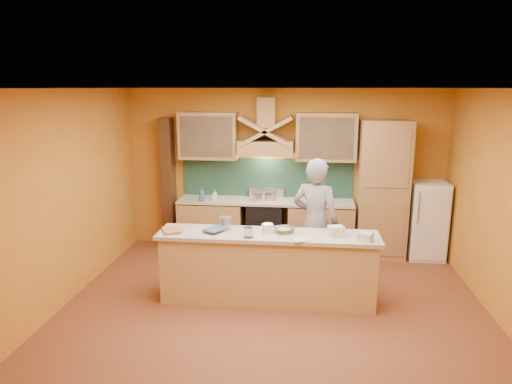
# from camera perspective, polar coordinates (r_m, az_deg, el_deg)

# --- Properties ---
(floor) EXTENTS (5.50, 5.00, 0.01)m
(floor) POSITION_cam_1_polar(r_m,az_deg,el_deg) (6.07, 2.15, -14.62)
(floor) COLOR brown
(floor) RESTS_ON ground
(ceiling) EXTENTS (5.50, 5.00, 0.01)m
(ceiling) POSITION_cam_1_polar(r_m,az_deg,el_deg) (5.38, 2.41, 12.83)
(ceiling) COLOR white
(ceiling) RESTS_ON wall_back
(wall_back) EXTENTS (5.50, 0.02, 2.80)m
(wall_back) POSITION_cam_1_polar(r_m,az_deg,el_deg) (8.01, 3.53, 2.79)
(wall_back) COLOR orange
(wall_back) RESTS_ON floor
(wall_front) EXTENTS (5.50, 0.02, 2.80)m
(wall_front) POSITION_cam_1_polar(r_m,az_deg,el_deg) (3.22, -0.93, -13.03)
(wall_front) COLOR orange
(wall_front) RESTS_ON floor
(wall_left) EXTENTS (0.02, 5.00, 2.80)m
(wall_left) POSITION_cam_1_polar(r_m,az_deg,el_deg) (6.37, -23.24, -0.91)
(wall_left) COLOR orange
(wall_left) RESTS_ON floor
(wall_right) EXTENTS (0.02, 5.00, 2.80)m
(wall_right) POSITION_cam_1_polar(r_m,az_deg,el_deg) (6.04, 29.29, -2.23)
(wall_right) COLOR orange
(wall_right) RESTS_ON floor
(base_cabinet_left) EXTENTS (1.10, 0.60, 0.86)m
(base_cabinet_left) POSITION_cam_1_polar(r_m,az_deg,el_deg) (8.10, -5.56, -4.19)
(base_cabinet_left) COLOR #AD814F
(base_cabinet_left) RESTS_ON floor
(base_cabinet_right) EXTENTS (1.10, 0.60, 0.86)m
(base_cabinet_right) POSITION_cam_1_polar(r_m,az_deg,el_deg) (7.94, 8.03, -4.61)
(base_cabinet_right) COLOR #AD814F
(base_cabinet_right) RESTS_ON floor
(counter_top) EXTENTS (3.00, 0.62, 0.04)m
(counter_top) POSITION_cam_1_polar(r_m,az_deg,el_deg) (7.84, 1.18, -1.15)
(counter_top) COLOR #B6AC9A
(counter_top) RESTS_ON base_cabinet_left
(stove) EXTENTS (0.60, 0.58, 0.90)m
(stove) POSITION_cam_1_polar(r_m,az_deg,el_deg) (7.96, 1.17, -4.29)
(stove) COLOR black
(stove) RESTS_ON floor
(backsplash) EXTENTS (3.00, 0.03, 0.70)m
(backsplash) POSITION_cam_1_polar(r_m,az_deg,el_deg) (8.04, 1.38, 1.76)
(backsplash) COLOR #1C3D33
(backsplash) RESTS_ON wall_back
(range_hood) EXTENTS (0.92, 0.50, 0.24)m
(range_hood) POSITION_cam_1_polar(r_m,az_deg,el_deg) (7.71, 1.25, 5.58)
(range_hood) COLOR #AD814F
(range_hood) RESTS_ON wall_back
(hood_chimney) EXTENTS (0.30, 0.30, 0.50)m
(hood_chimney) POSITION_cam_1_polar(r_m,az_deg,el_deg) (7.76, 1.34, 9.93)
(hood_chimney) COLOR #AD814F
(hood_chimney) RESTS_ON wall_back
(upper_cabinet_left) EXTENTS (1.00, 0.35, 0.80)m
(upper_cabinet_left) POSITION_cam_1_polar(r_m,az_deg,el_deg) (7.92, -5.98, 7.02)
(upper_cabinet_left) COLOR #AD814F
(upper_cabinet_left) RESTS_ON wall_back
(upper_cabinet_right) EXTENTS (1.00, 0.35, 0.80)m
(upper_cabinet_right) POSITION_cam_1_polar(r_m,az_deg,el_deg) (7.75, 8.75, 6.81)
(upper_cabinet_right) COLOR #AD814F
(upper_cabinet_right) RESTS_ON wall_back
(pantry_column) EXTENTS (0.80, 0.60, 2.30)m
(pantry_column) POSITION_cam_1_polar(r_m,az_deg,el_deg) (7.86, 15.51, 0.28)
(pantry_column) COLOR #AD814F
(pantry_column) RESTS_ON floor
(fridge) EXTENTS (0.58, 0.60, 1.30)m
(fridge) POSITION_cam_1_polar(r_m,az_deg,el_deg) (8.13, 20.52, -3.29)
(fridge) COLOR white
(fridge) RESTS_ON floor
(trim_column_left) EXTENTS (0.20, 0.30, 2.30)m
(trim_column_left) POSITION_cam_1_polar(r_m,az_deg,el_deg) (8.26, -10.90, 1.13)
(trim_column_left) COLOR #472816
(trim_column_left) RESTS_ON floor
(island_body) EXTENTS (2.80, 0.55, 0.88)m
(island_body) POSITION_cam_1_polar(r_m,az_deg,el_deg) (6.16, 1.45, -9.66)
(island_body) COLOR tan
(island_body) RESTS_ON floor
(island_top) EXTENTS (2.90, 0.62, 0.05)m
(island_top) POSITION_cam_1_polar(r_m,az_deg,el_deg) (6.00, 1.48, -5.42)
(island_top) COLOR #B6AC9A
(island_top) RESTS_ON island_body
(person) EXTENTS (0.80, 0.66, 1.86)m
(person) POSITION_cam_1_polar(r_m,az_deg,el_deg) (6.55, 7.44, -3.81)
(person) COLOR gray
(person) RESTS_ON floor
(pot_large) EXTENTS (0.29, 0.29, 0.15)m
(pot_large) POSITION_cam_1_polar(r_m,az_deg,el_deg) (7.78, 0.33, -0.67)
(pot_large) COLOR silver
(pot_large) RESTS_ON stove
(pot_small) EXTENTS (0.22, 0.22, 0.13)m
(pot_small) POSITION_cam_1_polar(r_m,az_deg,el_deg) (7.85, 1.69, -0.62)
(pot_small) COLOR #AFAFB6
(pot_small) RESTS_ON stove
(soap_bottle_a) EXTENTS (0.09, 0.09, 0.17)m
(soap_bottle_a) POSITION_cam_1_polar(r_m,az_deg,el_deg) (7.84, -5.17, -0.39)
(soap_bottle_a) COLOR beige
(soap_bottle_a) RESTS_ON counter_top
(soap_bottle_b) EXTENTS (0.10, 0.10, 0.25)m
(soap_bottle_b) POSITION_cam_1_polar(r_m,az_deg,el_deg) (7.77, -6.80, -0.25)
(soap_bottle_b) COLOR #316089
(soap_bottle_b) RESTS_ON counter_top
(bowl_back) EXTENTS (0.28, 0.28, 0.08)m
(bowl_back) POSITION_cam_1_polar(r_m,az_deg,el_deg) (7.71, 8.36, -1.08)
(bowl_back) COLOR silver
(bowl_back) RESTS_ON counter_top
(dish_rack) EXTENTS (0.34, 0.31, 0.10)m
(dish_rack) POSITION_cam_1_polar(r_m,az_deg,el_deg) (7.71, 6.16, -0.93)
(dish_rack) COLOR silver
(dish_rack) RESTS_ON counter_top
(book_lower) EXTENTS (0.34, 0.38, 0.03)m
(book_lower) POSITION_cam_1_polar(r_m,az_deg,el_deg) (6.15, -11.56, -4.82)
(book_lower) COLOR #BE6744
(book_lower) RESTS_ON island_top
(book_upper) EXTENTS (0.34, 0.37, 0.02)m
(book_upper) POSITION_cam_1_polar(r_m,az_deg,el_deg) (6.14, -5.86, -4.46)
(book_upper) COLOR #3A5481
(book_upper) RESTS_ON island_top
(jar_large) EXTENTS (0.19, 0.19, 0.18)m
(jar_large) POSITION_cam_1_polar(r_m,az_deg,el_deg) (6.13, -3.85, -3.91)
(jar_large) COLOR white
(jar_large) RESTS_ON island_top
(jar_small) EXTENTS (0.16, 0.16, 0.13)m
(jar_small) POSITION_cam_1_polar(r_m,az_deg,el_deg) (5.82, -0.98, -5.06)
(jar_small) COLOR silver
(jar_small) RESTS_ON island_top
(kitchen_scale) EXTENTS (0.17, 0.17, 0.11)m
(kitchen_scale) POSITION_cam_1_polar(r_m,az_deg,el_deg) (6.00, 1.50, -4.62)
(kitchen_scale) COLOR silver
(kitchen_scale) RESTS_ON island_top
(mixing_bowl) EXTENTS (0.34, 0.34, 0.06)m
(mixing_bowl) POSITION_cam_1_polar(r_m,az_deg,el_deg) (6.04, 3.55, -4.75)
(mixing_bowl) COLOR silver
(mixing_bowl) RESTS_ON island_top
(cloth) EXTENTS (0.28, 0.24, 0.02)m
(cloth) POSITION_cam_1_polar(r_m,az_deg,el_deg) (5.75, 5.70, -5.95)
(cloth) COLOR beige
(cloth) RESTS_ON island_top
(grocery_bag_a) EXTENTS (0.23, 0.20, 0.12)m
(grocery_bag_a) POSITION_cam_1_polar(r_m,az_deg,el_deg) (5.98, 9.97, -4.81)
(grocery_bag_a) COLOR beige
(grocery_bag_a) RESTS_ON island_top
(grocery_bag_b) EXTENTS (0.21, 0.20, 0.10)m
(grocery_bag_b) POSITION_cam_1_polar(r_m,az_deg,el_deg) (5.85, 13.50, -5.49)
(grocery_bag_b) COLOR beige
(grocery_bag_b) RESTS_ON island_top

